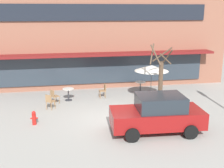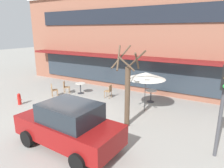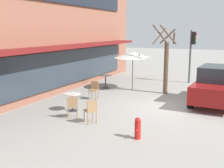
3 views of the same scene
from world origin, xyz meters
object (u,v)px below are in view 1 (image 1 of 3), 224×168
at_px(patio_umbrella_green_folded, 152,68).
at_px(parked_sedan, 157,114).
at_px(cafe_chair_2, 50,101).
at_px(cafe_table_near_wall, 140,85).
at_px(cafe_chair_1, 54,96).
at_px(cafe_table_streetside, 68,92).
at_px(cafe_chair_0, 104,90).
at_px(street_tree, 160,80).
at_px(fire_hydrant, 34,118).

height_order(patio_umbrella_green_folded, parked_sedan, patio_umbrella_green_folded).
bearing_deg(patio_umbrella_green_folded, cafe_chair_2, -173.03).
distance_m(cafe_table_near_wall, cafe_chair_1, 5.93).
distance_m(patio_umbrella_green_folded, cafe_chair_2, 6.41).
xyz_separation_m(cafe_table_streetside, cafe_chair_0, (2.25, 0.18, 0.01)).
bearing_deg(cafe_table_near_wall, cafe_chair_2, -158.32).
xyz_separation_m(street_tree, fire_hydrant, (-6.76, -0.90, -1.37)).
height_order(parked_sedan, street_tree, street_tree).
relative_size(cafe_table_streetside, parked_sedan, 0.18).
xyz_separation_m(parked_sedan, fire_hydrant, (-5.68, 1.86, -0.53)).
xyz_separation_m(cafe_table_streetside, parked_sedan, (3.91, -5.46, 0.36)).
height_order(cafe_chair_1, cafe_chair_2, same).
bearing_deg(street_tree, cafe_chair_2, 168.94).
relative_size(patio_umbrella_green_folded, cafe_chair_0, 2.47).
xyz_separation_m(cafe_table_near_wall, cafe_chair_2, (-5.97, -2.37, 0.01)).
xyz_separation_m(patio_umbrella_green_folded, cafe_chair_0, (-2.86, 0.94, -1.50)).
bearing_deg(fire_hydrant, cafe_table_streetside, 63.74).
height_order(cafe_chair_1, parked_sedan, parked_sedan).
height_order(cafe_table_near_wall, cafe_chair_0, cafe_chair_0).
relative_size(cafe_table_near_wall, cafe_table_streetside, 1.00).
bearing_deg(cafe_chair_2, cafe_table_near_wall, 21.68).
relative_size(cafe_chair_0, parked_sedan, 0.21).
xyz_separation_m(cafe_table_streetside, cafe_chair_1, (-0.87, -0.57, 0.01)).
bearing_deg(cafe_chair_2, fire_hydrant, -108.47).
height_order(cafe_table_streetside, patio_umbrella_green_folded, patio_umbrella_green_folded).
relative_size(cafe_table_streetside, fire_hydrant, 1.08).
distance_m(cafe_table_near_wall, street_tree, 3.76).
bearing_deg(street_tree, cafe_chair_0, 133.62).
bearing_deg(patio_umbrella_green_folded, cafe_chair_1, 178.19).
height_order(cafe_table_streetside, parked_sedan, parked_sedan).
distance_m(parked_sedan, street_tree, 3.08).
height_order(cafe_table_near_wall, cafe_table_streetside, same).
height_order(patio_umbrella_green_folded, cafe_chair_0, patio_umbrella_green_folded).
bearing_deg(cafe_chair_0, cafe_table_near_wall, 14.43).
bearing_deg(cafe_chair_1, cafe_table_near_wall, 13.92).
xyz_separation_m(patio_umbrella_green_folded, parked_sedan, (-1.20, -4.70, -1.14)).
bearing_deg(parked_sedan, cafe_chair_1, 134.31).
bearing_deg(cafe_chair_2, cafe_table_streetside, 54.52).
bearing_deg(street_tree, fire_hydrant, -172.44).
relative_size(cafe_table_near_wall, cafe_chair_1, 0.85).
distance_m(cafe_chair_2, parked_sedan, 6.37).
bearing_deg(cafe_table_streetside, fire_hydrant, -116.26).
bearing_deg(fire_hydrant, street_tree, 7.56).
bearing_deg(cafe_table_near_wall, street_tree, -88.42).
height_order(cafe_table_near_wall, cafe_chair_2, cafe_chair_2).
relative_size(cafe_chair_2, parked_sedan, 0.21).
distance_m(patio_umbrella_green_folded, street_tree, 1.97).
distance_m(cafe_chair_0, cafe_chair_1, 3.20).
bearing_deg(cafe_chair_0, cafe_chair_2, -153.01).
bearing_deg(cafe_chair_0, fire_hydrant, -136.80).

